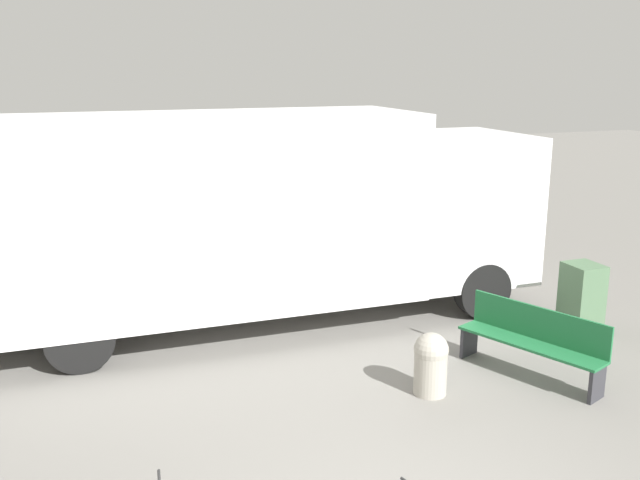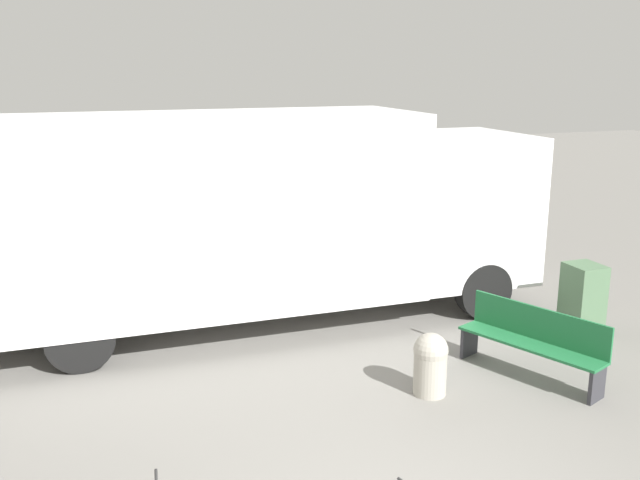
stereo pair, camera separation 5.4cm
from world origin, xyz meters
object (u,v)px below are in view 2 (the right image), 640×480
(delivery_truck, at_px, (258,211))
(bollard_near_bench, at_px, (430,362))
(utility_box, at_px, (583,298))
(park_bench, at_px, (533,339))

(delivery_truck, distance_m, bollard_near_bench, 3.65)
(bollard_near_bench, distance_m, utility_box, 3.35)
(delivery_truck, relative_size, utility_box, 8.33)
(utility_box, bearing_deg, park_bench, -146.95)
(park_bench, distance_m, bollard_near_bench, 1.51)
(park_bench, bearing_deg, bollard_near_bench, 68.72)
(delivery_truck, xyz_separation_m, park_bench, (2.81, -3.09, -1.28))
(park_bench, xyz_separation_m, utility_box, (1.66, 1.08, 0.03))
(park_bench, distance_m, utility_box, 1.98)
(delivery_truck, xyz_separation_m, bollard_near_bench, (1.31, -3.12, -1.36))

